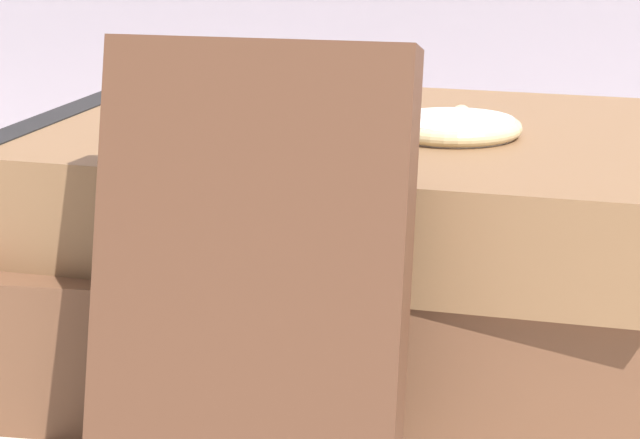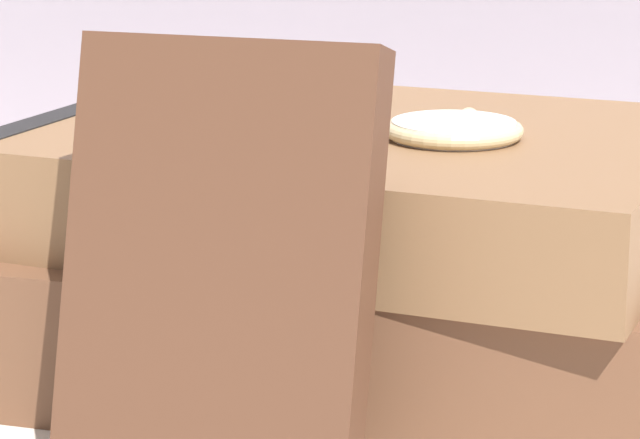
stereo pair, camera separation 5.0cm
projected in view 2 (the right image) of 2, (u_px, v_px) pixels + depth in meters
ground_plane at (261, 406)px, 0.49m from camera, size 3.00×3.00×0.00m
book_flat_bottom at (344, 295)px, 0.52m from camera, size 0.24×0.18×0.05m
book_flat_top at (342, 176)px, 0.51m from camera, size 0.23×0.18×0.04m
book_leaning_front at (217, 291)px, 0.41m from camera, size 0.09×0.05×0.13m
pocket_watch at (454, 130)px, 0.49m from camera, size 0.05×0.05×0.01m
reading_glasses at (266, 232)px, 0.69m from camera, size 0.10×0.06×0.00m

